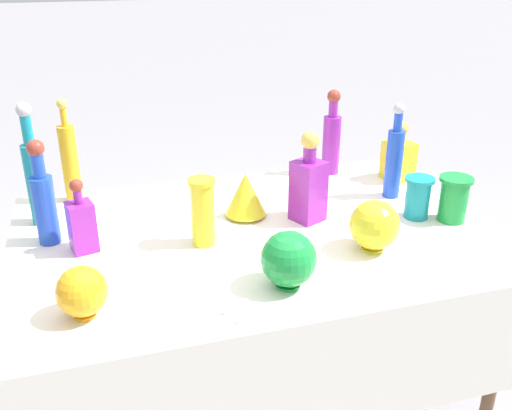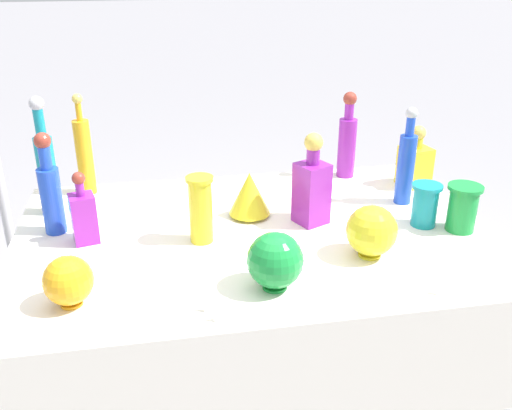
# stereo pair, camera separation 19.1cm
# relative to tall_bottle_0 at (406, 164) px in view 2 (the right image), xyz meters

# --- Properties ---
(ground_plane) EXTENTS (40.00, 40.00, 0.00)m
(ground_plane) POSITION_rel_tall_bottle_0_xyz_m (-0.59, -0.15, -0.92)
(ground_plane) COLOR gray
(display_table) EXTENTS (1.63, 1.08, 0.76)m
(display_table) POSITION_rel_tall_bottle_0_xyz_m (-0.59, -0.19, -0.22)
(display_table) COLOR white
(display_table) RESTS_ON ground
(tall_bottle_0) EXTENTS (0.06, 0.06, 0.37)m
(tall_bottle_0) POSITION_rel_tall_bottle_0_xyz_m (0.00, 0.00, 0.00)
(tall_bottle_0) COLOR blue
(tall_bottle_0) RESTS_ON display_table
(tall_bottle_1) EXTENTS (0.07, 0.07, 0.43)m
(tall_bottle_1) POSITION_rel_tall_bottle_0_xyz_m (-1.30, 0.14, 0.03)
(tall_bottle_1) COLOR teal
(tall_bottle_1) RESTS_ON display_table
(tall_bottle_2) EXTENTS (0.07, 0.07, 0.36)m
(tall_bottle_2) POSITION_rel_tall_bottle_0_xyz_m (-0.13, 0.31, -0.00)
(tall_bottle_2) COLOR purple
(tall_bottle_2) RESTS_ON display_table
(tall_bottle_3) EXTENTS (0.07, 0.07, 0.35)m
(tall_bottle_3) POSITION_rel_tall_bottle_0_xyz_m (-1.27, -0.02, -0.00)
(tall_bottle_3) COLOR blue
(tall_bottle_3) RESTS_ON display_table
(tall_bottle_4) EXTENTS (0.06, 0.06, 0.40)m
(tall_bottle_4) POSITION_rel_tall_bottle_0_xyz_m (-1.19, 0.31, 0.01)
(tall_bottle_4) COLOR orange
(tall_bottle_4) RESTS_ON display_table
(square_decanter_0) EXTENTS (0.13, 0.13, 0.33)m
(square_decanter_0) POSITION_rel_tall_bottle_0_xyz_m (-0.39, -0.10, -0.02)
(square_decanter_0) COLOR purple
(square_decanter_0) RESTS_ON display_table
(square_decanter_1) EXTENTS (0.09, 0.09, 0.24)m
(square_decanter_1) POSITION_rel_tall_bottle_0_xyz_m (-1.16, -0.11, -0.06)
(square_decanter_1) COLOR purple
(square_decanter_1) RESTS_ON display_table
(square_decanter_2) EXTENTS (0.13, 0.13, 0.25)m
(square_decanter_2) POSITION_rel_tall_bottle_0_xyz_m (0.11, 0.16, -0.06)
(square_decanter_2) COLOR yellow
(square_decanter_2) RESTS_ON display_table
(slender_vase_0) EXTENTS (0.10, 0.10, 0.15)m
(slender_vase_0) POSITION_rel_tall_bottle_0_xyz_m (-0.01, -0.20, -0.07)
(slender_vase_0) COLOR teal
(slender_vase_0) RESTS_ON display_table
(slender_vase_1) EXTENTS (0.09, 0.09, 0.23)m
(slender_vase_1) POSITION_rel_tall_bottle_0_xyz_m (-0.78, -0.18, -0.04)
(slender_vase_1) COLOR yellow
(slender_vase_1) RESTS_ON display_table
(slender_vase_2) EXTENTS (0.12, 0.12, 0.16)m
(slender_vase_2) POSITION_rel_tall_bottle_0_xyz_m (0.10, -0.26, -0.07)
(slender_vase_2) COLOR #198C38
(slender_vase_2) RESTS_ON display_table
(fluted_vase_0) EXTENTS (0.15, 0.15, 0.17)m
(fluted_vase_0) POSITION_rel_tall_bottle_0_xyz_m (-0.59, -0.02, -0.07)
(fluted_vase_0) COLOR yellow
(fluted_vase_0) RESTS_ON display_table
(round_bowl_0) EXTENTS (0.16, 0.16, 0.17)m
(round_bowl_0) POSITION_rel_tall_bottle_0_xyz_m (-0.60, -0.50, -0.07)
(round_bowl_0) COLOR #198C38
(round_bowl_0) RESTS_ON display_table
(round_bowl_1) EXTENTS (0.16, 0.16, 0.17)m
(round_bowl_1) POSITION_rel_tall_bottle_0_xyz_m (-0.27, -0.37, -0.07)
(round_bowl_1) COLOR yellow
(round_bowl_1) RESTS_ON display_table
(round_bowl_2) EXTENTS (0.14, 0.14, 0.14)m
(round_bowl_2) POSITION_rel_tall_bottle_0_xyz_m (-1.17, -0.49, -0.08)
(round_bowl_2) COLOR orange
(round_bowl_2) RESTS_ON display_table
(price_tag_left) EXTENTS (0.05, 0.02, 0.03)m
(price_tag_left) POSITION_rel_tall_bottle_0_xyz_m (-0.77, -0.63, -0.14)
(price_tag_left) COLOR white
(price_tag_left) RESTS_ON display_table
(price_tag_center) EXTENTS (0.06, 0.03, 0.03)m
(price_tag_center) POSITION_rel_tall_bottle_0_xyz_m (-0.14, -0.63, -0.14)
(price_tag_center) COLOR white
(price_tag_center) RESTS_ON display_table
(price_tag_right) EXTENTS (0.06, 0.02, 0.04)m
(price_tag_right) POSITION_rel_tall_bottle_0_xyz_m (-0.78, -0.59, -0.14)
(price_tag_right) COLOR white
(price_tag_right) RESTS_ON display_table
(cardboard_box_behind_left) EXTENTS (0.47, 0.31, 0.43)m
(cardboard_box_behind_left) POSITION_rel_tall_bottle_0_xyz_m (-0.37, 1.05, -0.74)
(cardboard_box_behind_left) COLOR tan
(cardboard_box_behind_left) RESTS_ON ground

